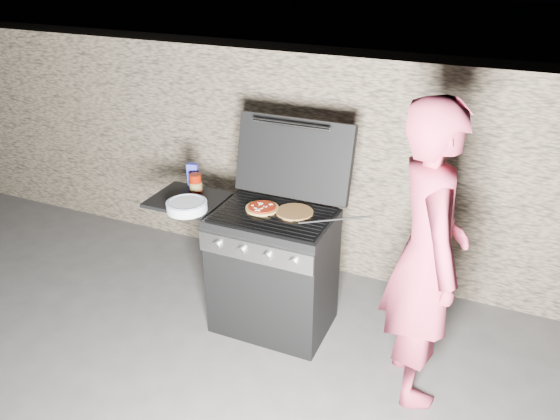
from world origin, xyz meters
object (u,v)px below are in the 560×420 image
at_px(person, 426,257).
at_px(gas_grill, 242,264).
at_px(pizza_topped, 262,208).
at_px(sauce_jar, 196,183).

bearing_deg(person, gas_grill, 57.86).
bearing_deg(person, pizza_topped, 55.09).
height_order(sauce_jar, person, person).
relative_size(pizza_topped, sauce_jar, 1.63).
relative_size(gas_grill, sauce_jar, 9.69).
distance_m(gas_grill, pizza_topped, 0.49).
distance_m(sauce_jar, person, 1.73).
distance_m(gas_grill, person, 1.39).
xyz_separation_m(pizza_topped, person, (1.14, -0.22, 0.01)).
xyz_separation_m(gas_grill, pizza_topped, (0.15, 0.03, 0.47)).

